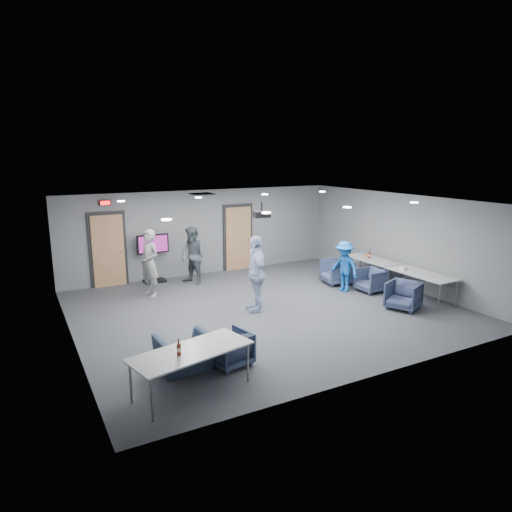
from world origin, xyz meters
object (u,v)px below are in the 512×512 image
person_c (256,274)px  table_front_left (191,353)px  chair_right_b (371,280)px  chair_front_b (185,353)px  chair_right_c (403,295)px  chair_right_a (337,272)px  person_d (344,266)px  tv_stand (153,255)px  chair_front_a (230,348)px  person_a (150,263)px  projector (262,214)px  bottle_front (179,349)px  table_right_a (372,260)px  bottle_right (369,255)px  person_b (193,256)px  table_right_b (421,275)px

person_c → table_front_left: 4.12m
chair_right_b → chair_front_b: bearing=-73.2°
chair_right_b → chair_right_c: chair_right_c is taller
chair_right_a → table_front_left: size_ratio=0.38×
person_d → tv_stand: 5.64m
chair_front_a → chair_front_b: (-0.78, 0.24, -0.01)m
person_a → chair_front_a: (0.12, -4.83, -0.60)m
person_a → tv_stand: (0.48, 1.31, -0.09)m
chair_right_b → chair_right_a: bearing=-164.2°
chair_right_b → projector: 4.04m
person_c → tv_stand: size_ratio=1.29×
person_c → chair_right_c: 3.73m
chair_right_b → bottle_front: bottle_front is taller
person_a → projector: size_ratio=4.32×
chair_right_c → table_right_a: (0.95, 2.23, 0.33)m
chair_right_b → bottle_right: size_ratio=2.86×
tv_stand → chair_front_b: bearing=-100.9°
person_b → chair_front_b: bearing=-47.2°
person_c → table_front_left: person_c is taller
table_right_b → projector: size_ratio=4.48×
person_a → table_right_a: (6.21, -1.85, -0.23)m
person_c → bottle_front: (-3.04, -3.09, -0.11)m
chair_front_a → table_right_b: (6.10, 1.08, 0.37)m
table_right_b → chair_right_b: bearing=28.7°
person_b → bottle_right: 5.30m
table_right_b → projector: projector is taller
person_b → table_right_a: (4.76, -2.42, -0.17)m
bottle_front → person_d: bearing=29.2°
chair_right_a → table_right_a: 1.11m
bottle_front → tv_stand: size_ratio=0.19×
chair_right_c → bottle_right: bottle_right is taller
table_front_left → table_right_a: bearing=13.9°
chair_front_b → chair_front_a: bearing=161.4°
tv_stand → bottle_right: bearing=-27.9°
chair_right_b → person_a: bearing=-116.0°
person_a → chair_front_a: 4.87m
person_d → chair_right_a: person_d is taller
chair_right_c → person_a: bearing=-152.2°
person_a → bottle_right: person_a is taller
person_a → chair_right_a: size_ratio=2.26×
chair_right_a → tv_stand: (-4.75, 2.77, 0.46)m
chair_front_a → person_a: bearing=-99.8°
table_right_a → bottle_front: 8.16m
tv_stand → table_right_a: bearing=-28.9°
chair_front_b → tv_stand: size_ratio=0.65×
person_c → table_right_a: bearing=110.7°
person_b → bottle_right: size_ratio=6.76×
person_d → bottle_front: size_ratio=5.24×
person_c → person_d: (2.95, 0.26, -0.22)m
chair_right_c → bottle_right: size_ratio=3.05×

